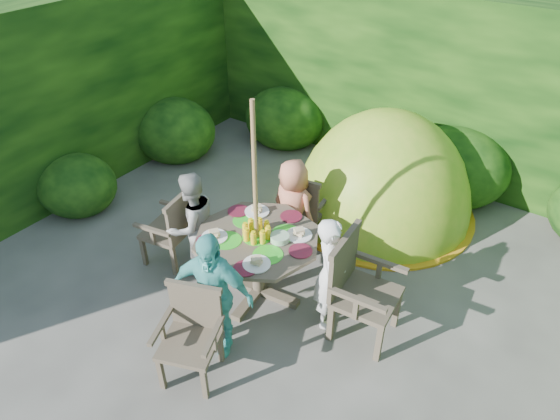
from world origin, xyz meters
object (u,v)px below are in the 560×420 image
Objects in this scene: garden_chair_back at (304,205)px; child_left at (193,225)px; garden_chair_right at (358,287)px; garden_chair_front at (192,332)px; garden_chair_left at (172,228)px; dome_tent at (379,211)px; child_right at (330,273)px; child_back at (293,209)px; parasol_pole at (256,208)px; patio_table at (258,246)px; child_front at (212,294)px.

child_left is at bearing 53.82° from garden_chair_back.
garden_chair_right reaches higher than garden_chair_front.
dome_tent reaches higher than garden_chair_left.
child_back is (-0.89, 0.69, -0.01)m from child_right.
parasol_pole reaches higher than garden_chair_front.
patio_table is 1.17× the size of child_left.
garden_chair_back is 1.01× the size of garden_chair_front.
child_back is at bearing -110.89° from dome_tent.
parasol_pole is at bearing -101.07° from dome_tent.
garden_chair_left is at bearing 132.24° from child_front.
garden_chair_left is 1.91m from child_right.
garden_chair_front is at bearing 89.30° from garden_chair_back.
garden_chair_right is 1.35m from child_back.
garden_chair_right is 0.87× the size of child_back.
child_right is 1.13m from child_back.
garden_chair_right is at bearing -71.61° from dome_tent.
garden_chair_right reaches higher than patio_table.
parasol_pole is (-0.00, -0.00, 0.46)m from patio_table.
garden_chair_back is 1.91m from child_front.
child_right is at bearing 125.74° from garden_chair_back.
dome_tent reaches higher than child_left.
garden_chair_front is at bearing -95.44° from dome_tent.
patio_table is 1.09× the size of child_front.
parasol_pole is 0.91m from child_front.
garden_chair_right is 0.84× the size of child_left.
child_left reaches higher than garden_chair_right.
child_left reaches higher than garden_chair_back.
garden_chair_left is (-2.17, -0.27, -0.08)m from garden_chair_right.
parasol_pole reaches higher than child_front.
parasol_pole is at bearing 75.11° from garden_chair_front.
patio_table is at bearing 78.08° from child_front.
parasol_pole is 1.27m from garden_chair_left.
child_right is at bearing 86.15° from garden_chair_left.
child_right is 2.16m from dome_tent.
garden_chair_back is 0.71× the size of child_right.
child_front is at bearing 89.78° from garden_chair_back.
child_front is 3.01m from dome_tent.
child_right is at bearing 107.85° from child_left.
garden_chair_front is 0.37m from child_front.
parasol_pole is 0.80× the size of dome_tent.
child_right is (0.68, 1.20, 0.15)m from garden_chair_front.
garden_chair_back is at bearing 97.32° from patio_table.
dome_tent is at bearing 162.62° from child_left.
garden_chair_front is at bearing 123.72° from child_right.
garden_chair_right is (1.07, 0.14, -0.08)m from patio_table.
child_front reaches higher than garden_chair_front.
child_left is (-1.87, -0.24, 0.06)m from garden_chair_right.
garden_chair_front is at bearing -84.08° from patio_table.
garden_chair_back is at bearing 97.09° from parasol_pole.
child_front is at bearing -83.21° from patio_table.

